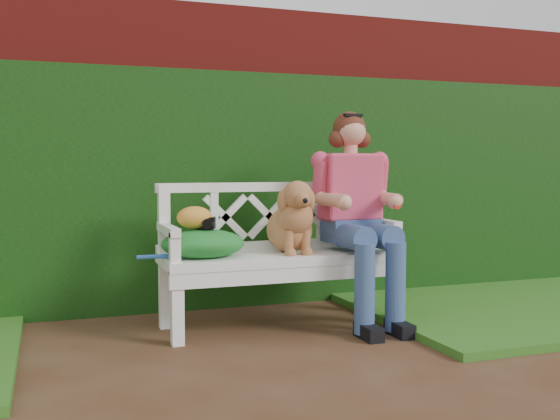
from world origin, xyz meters
name	(u,v)px	position (x,y,z in m)	size (l,w,h in m)	color
ground	(257,380)	(0.00, 0.00, 0.00)	(60.00, 60.00, 0.00)	#442314
brick_wall	(180,156)	(0.00, 1.90, 1.10)	(10.00, 0.30, 2.20)	maroon
ivy_hedge	(186,191)	(0.00, 1.68, 0.85)	(10.00, 0.18, 1.70)	#194C0E
grass_right	(532,303)	(2.40, 0.90, 0.03)	(2.60, 2.00, 0.05)	#215A16
garden_bench	(280,290)	(0.45, 0.95, 0.24)	(1.58, 0.60, 0.48)	white
seated_woman	(353,219)	(0.96, 0.93, 0.68)	(0.57, 0.76, 1.35)	#FE326C
dog	(291,216)	(0.52, 0.92, 0.71)	(0.31, 0.42, 0.46)	olive
tennis_racket	(198,255)	(-0.08, 0.93, 0.49)	(0.56, 0.24, 0.03)	white
green_bag	(203,243)	(-0.06, 0.90, 0.57)	(0.50, 0.39, 0.17)	#198120
camera_item	(206,223)	(-0.03, 0.91, 0.69)	(0.10, 0.08, 0.07)	black
baseball_glove	(194,217)	(-0.10, 0.92, 0.72)	(0.22, 0.16, 0.14)	orange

